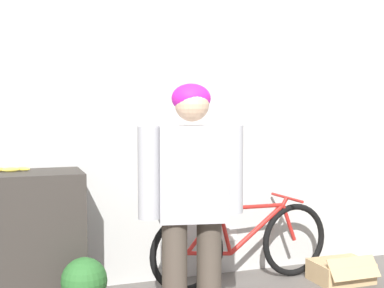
{
  "coord_description": "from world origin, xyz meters",
  "views": [
    {
      "loc": [
        -1.38,
        -1.99,
        1.51
      ],
      "look_at": [
        -0.28,
        1.13,
        1.27
      ],
      "focal_mm": 50.0,
      "sensor_mm": 36.0,
      "label": 1
    }
  ],
  "objects_px": {
    "person": "(192,194)",
    "cardboard_box": "(341,271)",
    "bicycle": "(243,244)",
    "banana": "(10,170)",
    "potted_plant": "(84,288)"
  },
  "relations": [
    {
      "from": "banana",
      "to": "bicycle",
      "type": "bearing_deg",
      "value": -3.77
    },
    {
      "from": "cardboard_box",
      "to": "person",
      "type": "bearing_deg",
      "value": -156.58
    },
    {
      "from": "bicycle",
      "to": "potted_plant",
      "type": "bearing_deg",
      "value": -167.84
    },
    {
      "from": "person",
      "to": "bicycle",
      "type": "relative_size",
      "value": 0.98
    },
    {
      "from": "person",
      "to": "cardboard_box",
      "type": "height_order",
      "value": "person"
    },
    {
      "from": "cardboard_box",
      "to": "banana",
      "type": "bearing_deg",
      "value": 172.6
    },
    {
      "from": "bicycle",
      "to": "banana",
      "type": "height_order",
      "value": "banana"
    },
    {
      "from": "person",
      "to": "banana",
      "type": "height_order",
      "value": "person"
    },
    {
      "from": "cardboard_box",
      "to": "potted_plant",
      "type": "distance_m",
      "value": 2.23
    },
    {
      "from": "banana",
      "to": "cardboard_box",
      "type": "bearing_deg",
      "value": -7.4
    },
    {
      "from": "person",
      "to": "cardboard_box",
      "type": "xyz_separation_m",
      "value": [
        1.6,
        0.69,
        -0.87
      ]
    },
    {
      "from": "person",
      "to": "bicycle",
      "type": "distance_m",
      "value": 1.36
    },
    {
      "from": "person",
      "to": "cardboard_box",
      "type": "distance_m",
      "value": 1.95
    },
    {
      "from": "person",
      "to": "cardboard_box",
      "type": "bearing_deg",
      "value": 34.77
    },
    {
      "from": "banana",
      "to": "cardboard_box",
      "type": "height_order",
      "value": "banana"
    }
  ]
}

